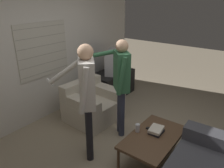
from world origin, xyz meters
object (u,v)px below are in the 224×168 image
soda_can (138,128)px  person_left_standing (86,90)px  armchair_beige (92,104)px  person_right_standing (121,78)px  spare_remote (150,129)px  coffee_table (154,138)px  tv (112,61)px  book_stack (156,130)px

soda_can → person_left_standing: bearing=131.1°
armchair_beige → person_left_standing: bearing=41.8°
person_right_standing → armchair_beige: bearing=35.2°
soda_can → spare_remote: bearing=-39.8°
coffee_table → person_left_standing: 1.18m
tv → spare_remote: bearing=26.7°
armchair_beige → spare_remote: size_ratio=7.21×
soda_can → book_stack: bearing=-58.4°
tv → person_right_standing: 1.60m
coffee_table → book_stack: size_ratio=4.07×
tv → person_right_standing: person_right_standing is taller
soda_can → spare_remote: (0.16, -0.13, -0.05)m
book_stack → spare_remote: bearing=82.3°
armchair_beige → book_stack: armchair_beige is taller
person_right_standing → spare_remote: (-0.13, -0.64, -0.63)m
person_right_standing → soda_can: size_ratio=13.05×
coffee_table → tv: tv is taller
person_left_standing → book_stack: person_left_standing is taller
armchair_beige → book_stack: bearing=83.2°
book_stack → spare_remote: book_stack is taller
tv → person_right_standing: (-1.18, -1.07, 0.19)m
person_left_standing → book_stack: size_ratio=6.56×
person_right_standing → book_stack: 0.97m
tv → spare_remote: tv is taller
coffee_table → book_stack: bearing=7.6°
coffee_table → book_stack: book_stack is taller
coffee_table → person_left_standing: size_ratio=0.62×
armchair_beige → coffee_table: size_ratio=0.92×
tv → spare_remote: size_ratio=5.18×
person_right_standing → spare_remote: bearing=-149.2°
armchair_beige → tv: tv is taller
person_right_standing → book_stack: (-0.14, -0.75, -0.60)m
book_stack → coffee_table: bearing=-172.4°
spare_remote → tv: bearing=45.2°
soda_can → spare_remote: size_ratio=0.94×
armchair_beige → coffee_table: (-0.33, -1.49, 0.06)m
person_right_standing → spare_remote: 0.91m
armchair_beige → spare_remote: 1.39m
person_left_standing → soda_can: size_ratio=13.50×
spare_remote → person_left_standing: bearing=125.7°
tv → spare_remote: (-1.31, -1.71, -0.44)m
coffee_table → soda_can: 0.27m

